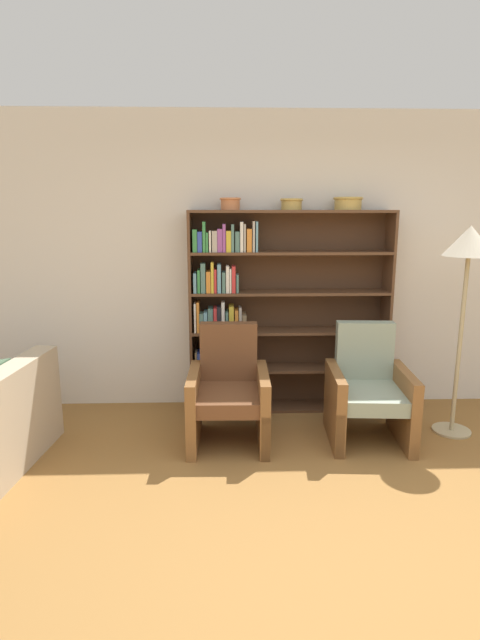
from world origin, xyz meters
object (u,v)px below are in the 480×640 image
Objects in this scene: bowl_cream at (230,203)px; armchair_cushioned at (368,392)px; bookshelf at (268,314)px; bowl_olive at (348,203)px; floor_lamp at (469,254)px; bowl_copper at (292,203)px; armchair_leather at (229,393)px.

armchair_cushioned is at bearing -30.63° from bowl_cream.
bookshelf is 9.87× the size of bowl_cream.
bowl_cream is 1.05m from bowl_olive.
bowl_copper is at bearing 156.63° from floor_lamp.
armchair_leather is 1.15m from armchair_cushioned.
bowl_cream is 0.92× the size of bowl_copper.
bowl_copper is at bearing -3.24° from bookshelf.
bookshelf is 1.98× the size of armchair_leather.
armchair_cushioned is at bearing -178.85° from armchair_leather.
bookshelf is at bearing 179.08° from bowl_olive.
bookshelf is 9.10× the size of bowl_copper.
floor_lamp is at bearing -17.13° from bowl_cream.
bowl_cream reaches higher than floor_lamp.
bowl_copper is 0.50m from bowl_olive.
armchair_cushioned is 1.36m from floor_lamp.
floor_lamp reaches higher than armchair_cushioned.
bowl_copper reaches higher than armchair_leather.
armchair_leather is (-0.03, -0.66, -1.53)m from bowl_cream.
armchair_cushioned is 0.54× the size of floor_lamp.
bowl_olive reaches higher than armchair_cushioned.
floor_lamp is (0.85, -0.58, -0.41)m from bowl_olive.
bookshelf is 1.16m from armchair_cushioned.
armchair_leather and armchair_cushioned have the same top height.
armchair_leather is at bearing -118.86° from bookshelf.
floor_lamp is (1.92, 0.08, 1.12)m from armchair_leather.
bowl_cream is 0.11× the size of floor_lamp.
bowl_copper is at bearing -45.22° from armchair_cushioned.
bowl_copper reaches higher than armchair_cushioned.
bowl_olive is at bearing 145.41° from floor_lamp.
armchair_cushioned is (1.15, -0.00, 0.00)m from armchair_leather.
bowl_copper is 1.76m from armchair_cushioned.
bowl_copper is at bearing -129.61° from armchair_leather.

